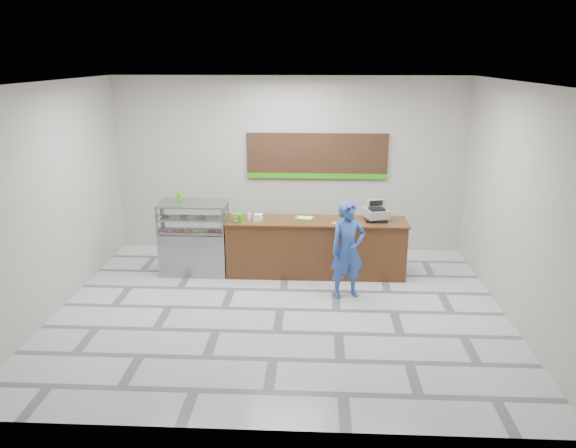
{
  "coord_description": "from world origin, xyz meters",
  "views": [
    {
      "loc": [
        0.53,
        -8.11,
        3.85
      ],
      "look_at": [
        0.08,
        0.9,
        1.15
      ],
      "focal_mm": 35.0,
      "sensor_mm": 36.0,
      "label": 1
    }
  ],
  "objects_px": {
    "serving_tray": "(304,218)",
    "display_case": "(195,237)",
    "sales_counter": "(316,247)",
    "cash_register": "(376,213)",
    "customer": "(348,250)"
  },
  "relations": [
    {
      "from": "serving_tray",
      "to": "customer",
      "type": "height_order",
      "value": "customer"
    },
    {
      "from": "sales_counter",
      "to": "cash_register",
      "type": "bearing_deg",
      "value": 3.17
    },
    {
      "from": "display_case",
      "to": "cash_register",
      "type": "bearing_deg",
      "value": 1.04
    },
    {
      "from": "display_case",
      "to": "customer",
      "type": "height_order",
      "value": "customer"
    },
    {
      "from": "sales_counter",
      "to": "customer",
      "type": "xyz_separation_m",
      "value": [
        0.52,
        -0.96,
        0.3
      ]
    },
    {
      "from": "customer",
      "to": "serving_tray",
      "type": "bearing_deg",
      "value": 105.92
    },
    {
      "from": "sales_counter",
      "to": "serving_tray",
      "type": "relative_size",
      "value": 8.4
    },
    {
      "from": "display_case",
      "to": "serving_tray",
      "type": "relative_size",
      "value": 3.43
    },
    {
      "from": "sales_counter",
      "to": "customer",
      "type": "height_order",
      "value": "customer"
    },
    {
      "from": "display_case",
      "to": "cash_register",
      "type": "xyz_separation_m",
      "value": [
        3.29,
        0.06,
        0.49
      ]
    },
    {
      "from": "cash_register",
      "to": "serving_tray",
      "type": "xyz_separation_m",
      "value": [
        -1.29,
        0.04,
        -0.13
      ]
    },
    {
      "from": "display_case",
      "to": "serving_tray",
      "type": "xyz_separation_m",
      "value": [
        2.0,
        0.1,
        0.36
      ]
    },
    {
      "from": "sales_counter",
      "to": "display_case",
      "type": "bearing_deg",
      "value": -179.99
    },
    {
      "from": "sales_counter",
      "to": "display_case",
      "type": "distance_m",
      "value": 2.23
    },
    {
      "from": "serving_tray",
      "to": "display_case",
      "type": "bearing_deg",
      "value": -163.67
    }
  ]
}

